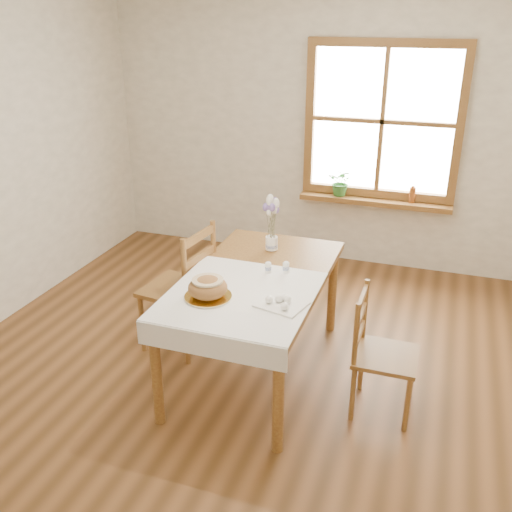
{
  "coord_description": "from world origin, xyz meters",
  "views": [
    {
      "loc": [
        1.14,
        -2.99,
        2.42
      ],
      "look_at": [
        0.0,
        0.3,
        0.9
      ],
      "focal_mm": 40.0,
      "sensor_mm": 36.0,
      "label": 1
    }
  ],
  "objects": [
    {
      "name": "ground",
      "position": [
        0.0,
        0.0,
        0.0
      ],
      "size": [
        5.0,
        5.0,
        0.0
      ],
      "primitive_type": "plane",
      "color": "brown",
      "rests_on": "ground"
    },
    {
      "name": "room_walls",
      "position": [
        0.0,
        0.0,
        1.71
      ],
      "size": [
        4.6,
        5.1,
        2.65
      ],
      "color": "white",
      "rests_on": "ground"
    },
    {
      "name": "window",
      "position": [
        0.5,
        2.47,
        1.45
      ],
      "size": [
        1.46,
        0.08,
        1.46
      ],
      "color": "olive",
      "rests_on": "ground"
    },
    {
      "name": "window_sill",
      "position": [
        0.5,
        2.4,
        0.69
      ],
      "size": [
        1.46,
        0.2,
        0.05
      ],
      "color": "olive",
      "rests_on": "ground"
    },
    {
      "name": "dining_table",
      "position": [
        0.0,
        0.3,
        0.66
      ],
      "size": [
        0.9,
        1.6,
        0.75
      ],
      "color": "olive",
      "rests_on": "ground"
    },
    {
      "name": "table_linen",
      "position": [
        0.0,
        -0.0,
        0.76
      ],
      "size": [
        0.91,
        0.99,
        0.01
      ],
      "primitive_type": "cube",
      "color": "white",
      "rests_on": "dining_table"
    },
    {
      "name": "chair_left",
      "position": [
        -0.67,
        0.43,
        0.5
      ],
      "size": [
        0.54,
        0.52,
        0.99
      ],
      "primitive_type": null,
      "rotation": [
        0.0,
        0.0,
        -1.7
      ],
      "color": "olive",
      "rests_on": "ground"
    },
    {
      "name": "chair_right",
      "position": [
        0.92,
        0.14,
        0.42
      ],
      "size": [
        0.41,
        0.39,
        0.84
      ],
      "primitive_type": null,
      "rotation": [
        0.0,
        0.0,
        1.57
      ],
      "color": "olive",
      "rests_on": "ground"
    },
    {
      "name": "bread_plate",
      "position": [
        -0.17,
        -0.11,
        0.77
      ],
      "size": [
        0.32,
        0.32,
        0.02
      ],
      "primitive_type": "cylinder",
      "rotation": [
        0.0,
        0.0,
        -0.12
      ],
      "color": "white",
      "rests_on": "table_linen"
    },
    {
      "name": "bread_loaf",
      "position": [
        -0.17,
        -0.11,
        0.84
      ],
      "size": [
        0.25,
        0.25,
        0.14
      ],
      "primitive_type": "ellipsoid",
      "color": "#976535",
      "rests_on": "bread_plate"
    },
    {
      "name": "egg_napkin",
      "position": [
        0.29,
        -0.05,
        0.77
      ],
      "size": [
        0.33,
        0.3,
        0.01
      ],
      "primitive_type": "cube",
      "rotation": [
        0.0,
        0.0,
        -0.24
      ],
      "color": "white",
      "rests_on": "table_linen"
    },
    {
      "name": "eggs",
      "position": [
        0.29,
        -0.05,
        0.8
      ],
      "size": [
        0.26,
        0.24,
        0.05
      ],
      "primitive_type": null,
      "rotation": [
        0.0,
        0.0,
        -0.24
      ],
      "color": "white",
      "rests_on": "egg_napkin"
    },
    {
      "name": "salt_shaker",
      "position": [
        0.07,
        0.36,
        0.8
      ],
      "size": [
        0.06,
        0.06,
        0.08
      ],
      "primitive_type": "cylinder",
      "rotation": [
        0.0,
        0.0,
        -0.35
      ],
      "color": "white",
      "rests_on": "table_linen"
    },
    {
      "name": "pepper_shaker",
      "position": [
        0.18,
        0.4,
        0.8
      ],
      "size": [
        0.06,
        0.06,
        0.09
      ],
      "primitive_type": "cylinder",
      "rotation": [
        0.0,
        0.0,
        -0.37
      ],
      "color": "white",
      "rests_on": "table_linen"
    },
    {
      "name": "flower_vase",
      "position": [
        -0.04,
        0.77,
        0.8
      ],
      "size": [
        0.1,
        0.1,
        0.1
      ],
      "primitive_type": "cylinder",
      "rotation": [
        0.0,
        0.0,
        -0.11
      ],
      "color": "white",
      "rests_on": "dining_table"
    },
    {
      "name": "lavender_bouquet",
      "position": [
        -0.04,
        0.77,
        1.0
      ],
      "size": [
        0.16,
        0.16,
        0.3
      ],
      "primitive_type": null,
      "color": "#70589D",
      "rests_on": "flower_vase"
    },
    {
      "name": "potted_plant",
      "position": [
        0.16,
        2.4,
        0.82
      ],
      "size": [
        0.28,
        0.3,
        0.21
      ],
      "primitive_type": "imported",
      "rotation": [
        0.0,
        0.0,
        -0.15
      ],
      "color": "#34752E",
      "rests_on": "window_sill"
    },
    {
      "name": "amber_bottle",
      "position": [
        0.85,
        2.4,
        0.8
      ],
      "size": [
        0.06,
        0.06,
        0.17
      ],
      "primitive_type": "cylinder",
      "rotation": [
        0.0,
        0.0,
        0.06
      ],
      "color": "#984C1C",
      "rests_on": "window_sill"
    }
  ]
}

